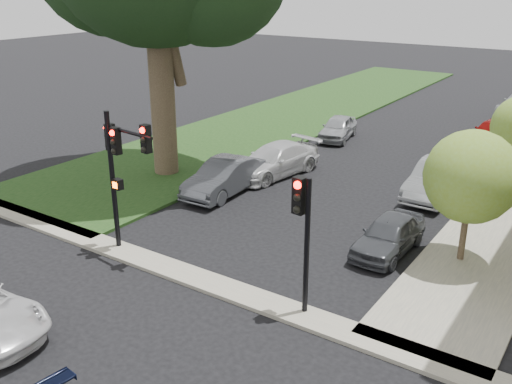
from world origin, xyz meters
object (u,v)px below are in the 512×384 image
Objects in this scene: traffic_signal_secondary at (303,221)px; car_parked_5 at (224,177)px; car_parked_3 at (493,132)px; traffic_signal_main at (119,158)px; car_parked_7 at (338,128)px; car_parked_6 at (275,160)px; car_parked_2 at (470,158)px; small_tree_a at (472,177)px; car_parked_0 at (389,235)px; car_parked_1 at (437,179)px.

car_parked_5 is at bearing 139.44° from traffic_signal_secondary.
traffic_signal_main is at bearing -97.90° from car_parked_3.
car_parked_6 is at bearing -97.89° from car_parked_7.
car_parked_2 reaches higher than car_parked_3.
traffic_signal_main is (-9.62, -5.54, 0.37)m from small_tree_a.
car_parked_6 is (-6.88, 9.59, -2.06)m from traffic_signal_secondary.
car_parked_3 is 0.92× the size of car_parked_5.
car_parked_0 is 0.91× the size of car_parked_3.
car_parked_1 is (-2.56, 5.45, -2.18)m from small_tree_a.
small_tree_a is at bearing -80.92° from car_parked_2.
traffic_signal_secondary is (-2.83, -5.58, -0.15)m from small_tree_a.
small_tree_a reaches higher than car_parked_0.
traffic_signal_main reaches higher than car_parked_1.
small_tree_a is at bearing 17.76° from car_parked_0.
small_tree_a is 1.18× the size of car_parked_0.
traffic_signal_main is 13.31m from car_parked_1.
car_parked_0 is 8.81m from car_parked_6.
traffic_signal_main is 1.04× the size of car_parked_1.
car_parked_2 is at bearing 45.21° from car_parked_5.
car_parked_0 is at bearing 33.47° from traffic_signal_main.
car_parked_5 is (-7.94, -8.79, 0.04)m from car_parked_2.
car_parked_7 is (-7.86, 1.89, -0.05)m from car_parked_2.
car_parked_5 is at bearing 175.90° from small_tree_a.
car_parked_3 is at bearing 71.11° from traffic_signal_main.
traffic_signal_main is at bearing -150.08° from small_tree_a.
car_parked_0 is (-2.24, -0.66, -2.30)m from small_tree_a.
car_parked_0 is at bearing 83.19° from traffic_signal_secondary.
car_parked_1 reaches higher than car_parked_2.
traffic_signal_main reaches higher than car_parked_0.
car_parked_1 is at bearing 88.60° from traffic_signal_secondary.
car_parked_0 is 6.12m from car_parked_1.
car_parked_1 is at bearing 115.13° from small_tree_a.
car_parked_5 reaches higher than car_parked_2.
car_parked_7 is (-10.11, 11.42, -2.28)m from small_tree_a.
small_tree_a is at bearing -59.48° from car_parked_7.
car_parked_2 is 11.85m from car_parked_5.
car_parked_3 reaches higher than car_parked_7.
car_parked_2 reaches higher than car_parked_7.
small_tree_a is 0.87× the size of car_parked_2.
traffic_signal_secondary is at bearing -116.89° from small_tree_a.
small_tree_a reaches higher than traffic_signal_secondary.
traffic_signal_main reaches higher than car_parked_5.
traffic_signal_secondary is 0.86× the size of car_parked_1.
car_parked_7 is (0.08, 10.69, -0.08)m from car_parked_5.
traffic_signal_secondary is 9.91m from car_parked_5.
car_parked_3 is at bearing 89.11° from traffic_signal_secondary.
traffic_signal_main is 0.96× the size of car_parked_6.
car_parked_6 is (-9.71, 4.01, -2.22)m from small_tree_a.
car_parked_5 is at bearing 171.50° from car_parked_0.
car_parked_7 is at bearing 103.19° from car_parked_6.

